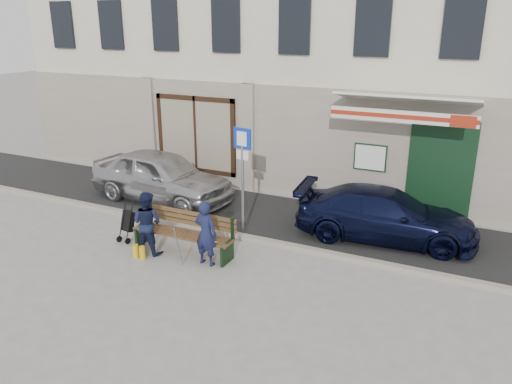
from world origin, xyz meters
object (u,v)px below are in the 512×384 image
Objects in this scene: car_navy at (385,215)px; parking_sign at (243,165)px; car_silver at (161,176)px; man at (206,233)px; stroller at (128,222)px; woman at (147,223)px; bench at (181,233)px.

car_navy is 3.55m from parking_sign.
parking_sign is (3.23, -1.17, 1.02)m from car_silver.
stroller is at bearing -2.89° from man.
car_navy is 2.95× the size of man.
man is (3.24, -2.88, -0.03)m from car_silver.
stroller is at bearing -22.98° from woman.
parking_sign is 3.00m from stroller.
man is (0.02, -1.72, -1.04)m from parking_sign.
man is (0.80, -0.25, 0.25)m from bench.
car_navy is at bearing -84.38° from car_silver.
stroller is (-1.50, 0.01, -0.00)m from bench.
parking_sign is 1.09× the size of bench.
car_silver is 4.34m from man.
parking_sign is (-3.11, -1.26, 1.15)m from car_navy.
car_silver reaches higher than car_navy.
car_silver is 3.04× the size of man.
bench is at bearing -107.39° from parking_sign.
parking_sign is at bearing 44.64° from stroller.
car_silver reaches higher than woman.
woman reaches higher than man.
bench is 2.34× the size of stroller.
car_navy is at bearing -147.07° from woman.
parking_sign reaches higher than woman.
woman is (1.79, -2.96, -0.02)m from car_silver.
man is 1.45m from woman.
man is at bearing -126.82° from car_silver.
car_silver is 3.47m from woman.
bench is 0.87m from man.
bench is (2.45, -2.63, -0.27)m from car_silver.
car_silver is 1.03× the size of car_navy.
man is at bearing 5.69° from stroller.
stroller reaches higher than bench.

